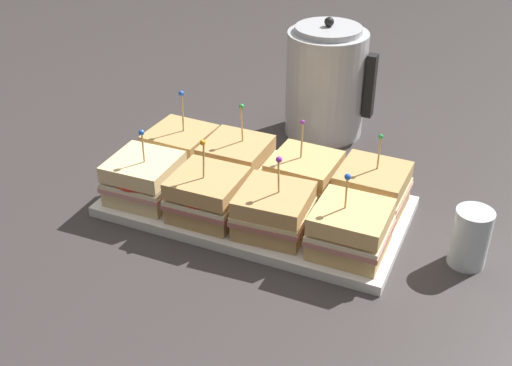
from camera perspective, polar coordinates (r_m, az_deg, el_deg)
The scene contains 12 objects.
ground_plane at distance 1.17m, azimuth 0.00°, elevation -2.47°, with size 6.00×6.00×0.00m, color #383333.
serving_platter at distance 1.16m, azimuth 0.00°, elevation -2.10°, with size 0.53×0.28×0.02m.
sandwich_front_far_left at distance 1.17m, azimuth -9.90°, elevation 0.38°, with size 0.12×0.12×0.14m.
sandwich_front_center_left at distance 1.11m, azimuth -4.31°, elevation -1.09°, with size 0.12×0.12×0.15m.
sandwich_front_center_right at distance 1.07m, azimuth 1.61°, elevation -2.49°, with size 0.13×0.13×0.14m.
sandwich_front_far_right at distance 1.03m, azimuth 8.39°, elevation -4.12°, with size 0.12×0.12×0.14m.
sandwich_back_far_left at distance 1.26m, azimuth -6.70°, elevation 3.13°, with size 0.12×0.12×0.16m.
sandwich_back_center_left at distance 1.21m, azimuth -1.77°, elevation 1.97°, with size 0.12×0.13×0.15m.
sandwich_back_center_right at distance 1.17m, azimuth 4.30°, elevation 0.63°, with size 0.12×0.12×0.15m.
sandwich_back_far_right at distance 1.14m, azimuth 10.25°, elevation -0.55°, with size 0.12×0.12×0.14m.
kettle_steel at distance 1.40m, azimuth 6.24°, elevation 8.93°, with size 0.19×0.17×0.26m.
drinking_glass at distance 1.07m, azimuth 18.52°, elevation -4.64°, with size 0.06×0.06×0.10m.
Camera 1 is at (0.39, -0.88, 0.65)m, focal length 45.00 mm.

